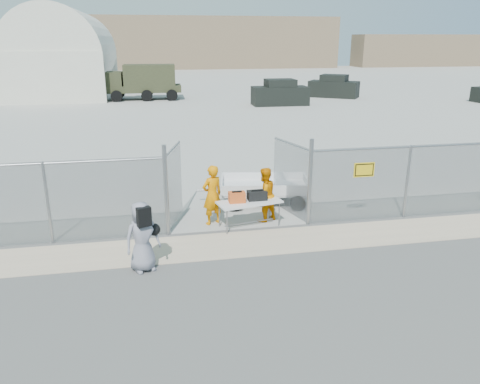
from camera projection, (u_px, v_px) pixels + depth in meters
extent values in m
plane|color=#4F4F4F|center=(256.00, 260.00, 11.29)|extent=(160.00, 160.00, 0.00)
cube|color=#A1A098|center=(170.00, 89.00, 50.50)|extent=(160.00, 80.00, 0.01)
cube|color=#C3AD8F|center=(247.00, 243.00, 12.23)|extent=(44.00, 1.60, 0.01)
cube|color=#DE5820|center=(237.00, 197.00, 13.01)|extent=(0.46, 0.31, 0.29)
cube|color=black|center=(257.00, 195.00, 13.20)|extent=(0.55, 0.33, 0.26)
imported|color=orange|center=(212.00, 195.00, 13.27)|extent=(0.76, 0.65, 1.75)
imported|color=orange|center=(264.00, 195.00, 13.53)|extent=(0.97, 0.90, 1.61)
imported|color=gray|center=(142.00, 237.00, 10.59)|extent=(0.95, 0.79, 1.65)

